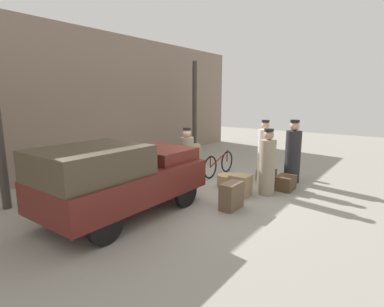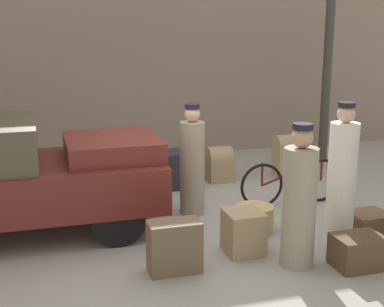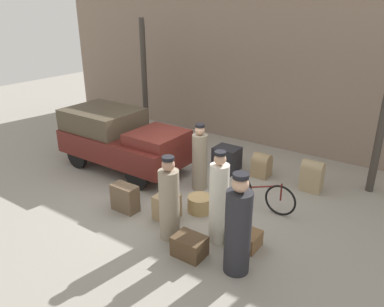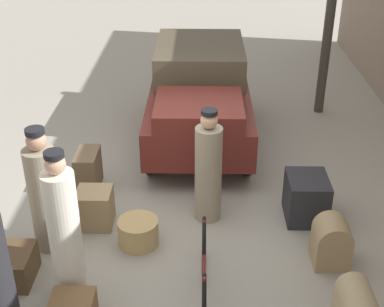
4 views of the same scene
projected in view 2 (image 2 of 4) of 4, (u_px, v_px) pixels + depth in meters
The scene contains 16 objects.
ground_plane at pixel (182, 225), 7.35m from camera, with size 30.00×30.00×0.00m, color gray.
station_building_facade at pixel (127, 47), 10.62m from camera, with size 16.00×0.15×4.50m.
canopy_pillar_right at pixel (327, 68), 10.35m from camera, with size 0.18×0.18×3.74m.
truck at pixel (14, 173), 6.82m from camera, with size 3.47×1.66×1.51m.
bicycle at pixel (292, 182), 8.10m from camera, with size 1.67×0.04×0.72m.
wicker_basket at pixel (254, 218), 7.11m from camera, with size 0.52×0.52×0.34m.
porter_carrying_trunk at pixel (342, 180), 6.57m from camera, with size 0.35×0.35×1.79m.
porter_standing_middle at pixel (192, 164), 7.64m from camera, with size 0.36×0.36×1.61m.
porter_with_bicycle at pixel (299, 202), 5.96m from camera, with size 0.38×0.38×1.65m.
trunk_barrel_dark at pixel (288, 154), 9.65m from camera, with size 0.49×0.34×0.76m.
suitcase_small_leather at pixel (368, 224), 6.98m from camera, with size 0.50×0.46×0.30m.
suitcase_tan_flat at pixel (169, 170), 8.97m from camera, with size 0.64×0.54×0.61m.
trunk_umber_medium at pixel (219, 164), 9.36m from camera, with size 0.42×0.42×0.62m.
trunk_wicker_pale at pixel (174, 247), 5.90m from camera, with size 0.58×0.31×0.59m.
trunk_large_brown at pixel (358, 252), 6.03m from camera, with size 0.56×0.42×0.37m.
suitcase_black_upright at pixel (244, 232), 6.40m from camera, with size 0.44×0.46×0.52m.
Camera 2 is at (-1.82, -6.67, 2.68)m, focal length 50.00 mm.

